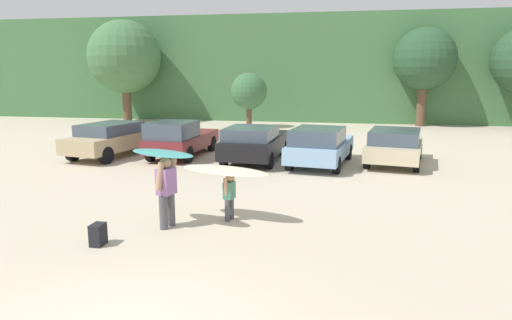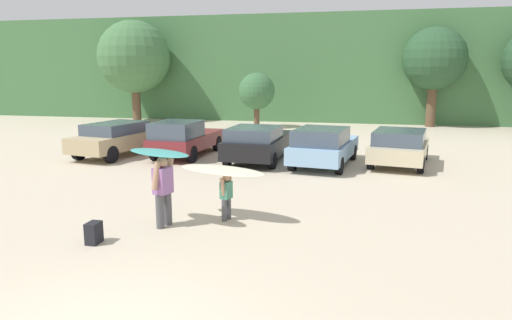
{
  "view_description": "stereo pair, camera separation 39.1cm",
  "coord_description": "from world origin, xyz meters",
  "px_view_note": "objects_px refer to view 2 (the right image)",
  "views": [
    {
      "loc": [
        2.84,
        -4.59,
        3.47
      ],
      "look_at": [
        0.44,
        8.02,
        1.0
      ],
      "focal_mm": 32.0,
      "sensor_mm": 36.0,
      "label": 1
    },
    {
      "loc": [
        3.22,
        -4.51,
        3.47
      ],
      "look_at": [
        0.44,
        8.02,
        1.0
      ],
      "focal_mm": 32.0,
      "sensor_mm": 36.0,
      "label": 2
    }
  ],
  "objects_px": {
    "parked_car_black": "(258,142)",
    "person_child": "(226,194)",
    "parked_car_tan": "(118,137)",
    "surfboard_teal": "(158,153)",
    "parked_car_sky_blue": "(324,146)",
    "parked_car_maroon": "(184,138)",
    "backpack_dropped": "(94,233)",
    "surfboard_cream": "(221,170)",
    "parked_car_champagne": "(400,146)",
    "person_adult": "(163,187)"
  },
  "relations": [
    {
      "from": "parked_car_black",
      "to": "person_child",
      "type": "relative_size",
      "value": 4.11
    },
    {
      "from": "person_child",
      "to": "parked_car_tan",
      "type": "bearing_deg",
      "value": -31.1
    },
    {
      "from": "surfboard_teal",
      "to": "parked_car_sky_blue",
      "type": "bearing_deg",
      "value": -90.51
    },
    {
      "from": "parked_car_maroon",
      "to": "backpack_dropped",
      "type": "distance_m",
      "value": 9.9
    },
    {
      "from": "parked_car_maroon",
      "to": "surfboard_cream",
      "type": "xyz_separation_m",
      "value": [
        3.93,
        -7.69,
        0.43
      ]
    },
    {
      "from": "parked_car_champagne",
      "to": "parked_car_tan",
      "type": "bearing_deg",
      "value": 102.9
    },
    {
      "from": "parked_car_black",
      "to": "person_child",
      "type": "bearing_deg",
      "value": -170.97
    },
    {
      "from": "parked_car_champagne",
      "to": "person_adult",
      "type": "height_order",
      "value": "person_adult"
    },
    {
      "from": "parked_car_maroon",
      "to": "person_child",
      "type": "height_order",
      "value": "parked_car_maroon"
    },
    {
      "from": "parked_car_maroon",
      "to": "person_child",
      "type": "distance_m",
      "value": 8.66
    },
    {
      "from": "parked_car_tan",
      "to": "parked_car_sky_blue",
      "type": "xyz_separation_m",
      "value": [
        8.64,
        -0.33,
        -0.0
      ]
    },
    {
      "from": "person_adult",
      "to": "parked_car_champagne",
      "type": "bearing_deg",
      "value": -108.64
    },
    {
      "from": "parked_car_sky_blue",
      "to": "parked_car_champagne",
      "type": "xyz_separation_m",
      "value": [
        2.81,
        0.86,
        -0.04
      ]
    },
    {
      "from": "parked_car_sky_blue",
      "to": "parked_car_champagne",
      "type": "relative_size",
      "value": 1.02
    },
    {
      "from": "parked_car_sky_blue",
      "to": "surfboard_teal",
      "type": "distance_m",
      "value": 8.4
    },
    {
      "from": "parked_car_sky_blue",
      "to": "backpack_dropped",
      "type": "xyz_separation_m",
      "value": [
        -4.01,
        -9.02,
        -0.54
      ]
    },
    {
      "from": "parked_car_tan",
      "to": "surfboard_teal",
      "type": "bearing_deg",
      "value": -135.34
    },
    {
      "from": "person_child",
      "to": "parked_car_sky_blue",
      "type": "bearing_deg",
      "value": -88.68
    },
    {
      "from": "parked_car_maroon",
      "to": "backpack_dropped",
      "type": "relative_size",
      "value": 9.86
    },
    {
      "from": "parked_car_black",
      "to": "surfboard_teal",
      "type": "distance_m",
      "value": 8.21
    },
    {
      "from": "parked_car_black",
      "to": "surfboard_cream",
      "type": "height_order",
      "value": "parked_car_black"
    },
    {
      "from": "parked_car_black",
      "to": "backpack_dropped",
      "type": "relative_size",
      "value": 10.14
    },
    {
      "from": "parked_car_black",
      "to": "parked_car_champagne",
      "type": "bearing_deg",
      "value": -82.1
    },
    {
      "from": "parked_car_maroon",
      "to": "parked_car_champagne",
      "type": "xyz_separation_m",
      "value": [
        8.61,
        0.16,
        -0.06
      ]
    },
    {
      "from": "parked_car_black",
      "to": "person_adult",
      "type": "relative_size",
      "value": 2.8
    },
    {
      "from": "parked_car_maroon",
      "to": "parked_car_black",
      "type": "distance_m",
      "value": 3.25
    },
    {
      "from": "parked_car_sky_blue",
      "to": "surfboard_cream",
      "type": "xyz_separation_m",
      "value": [
        -1.87,
        -6.99,
        0.45
      ]
    },
    {
      "from": "parked_car_tan",
      "to": "parked_car_black",
      "type": "bearing_deg",
      "value": -79.37
    },
    {
      "from": "parked_car_tan",
      "to": "backpack_dropped",
      "type": "relative_size",
      "value": 10.38
    },
    {
      "from": "parked_car_champagne",
      "to": "surfboard_cream",
      "type": "relative_size",
      "value": 1.89
    },
    {
      "from": "surfboard_cream",
      "to": "person_child",
      "type": "bearing_deg",
      "value": -149.51
    },
    {
      "from": "person_child",
      "to": "parked_car_champagne",
      "type": "bearing_deg",
      "value": -104.74
    },
    {
      "from": "person_child",
      "to": "surfboard_teal",
      "type": "height_order",
      "value": "surfboard_teal"
    },
    {
      "from": "parked_car_black",
      "to": "backpack_dropped",
      "type": "bearing_deg",
      "value": 174.08
    },
    {
      "from": "parked_car_tan",
      "to": "surfboard_cream",
      "type": "bearing_deg",
      "value": -127.05
    },
    {
      "from": "parked_car_tan",
      "to": "parked_car_black",
      "type": "relative_size",
      "value": 1.02
    },
    {
      "from": "backpack_dropped",
      "to": "parked_car_tan",
      "type": "bearing_deg",
      "value": 116.34
    },
    {
      "from": "parked_car_tan",
      "to": "person_adult",
      "type": "bearing_deg",
      "value": -134.93
    },
    {
      "from": "parked_car_sky_blue",
      "to": "surfboard_teal",
      "type": "relative_size",
      "value": 2.51
    },
    {
      "from": "parked_car_sky_blue",
      "to": "parked_car_maroon",
      "type": "bearing_deg",
      "value": 91.64
    },
    {
      "from": "parked_car_black",
      "to": "surfboard_cream",
      "type": "distance_m",
      "value": 7.41
    },
    {
      "from": "parked_car_black",
      "to": "backpack_dropped",
      "type": "distance_m",
      "value": 9.52
    },
    {
      "from": "parked_car_tan",
      "to": "parked_car_black",
      "type": "height_order",
      "value": "parked_car_black"
    },
    {
      "from": "parked_car_champagne",
      "to": "surfboard_cream",
      "type": "height_order",
      "value": "parked_car_champagne"
    },
    {
      "from": "parked_car_sky_blue",
      "to": "surfboard_cream",
      "type": "bearing_deg",
      "value": 173.53
    },
    {
      "from": "surfboard_teal",
      "to": "surfboard_cream",
      "type": "height_order",
      "value": "surfboard_teal"
    },
    {
      "from": "parked_car_sky_blue",
      "to": "surfboard_teal",
      "type": "height_order",
      "value": "surfboard_teal"
    },
    {
      "from": "parked_car_black",
      "to": "parked_car_sky_blue",
      "type": "height_order",
      "value": "parked_car_sky_blue"
    },
    {
      "from": "person_adult",
      "to": "surfboard_teal",
      "type": "relative_size",
      "value": 0.9
    },
    {
      "from": "parked_car_sky_blue",
      "to": "surfboard_teal",
      "type": "xyz_separation_m",
      "value": [
        -3.09,
        -7.76,
        0.95
      ]
    }
  ]
}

